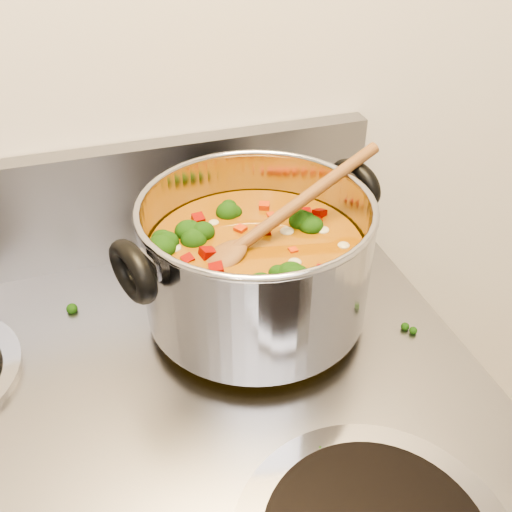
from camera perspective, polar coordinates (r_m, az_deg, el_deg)
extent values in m
cube|color=gray|center=(0.78, -17.11, 4.31)|extent=(0.79, 0.03, 0.16)
cylinder|color=#A5A5AD|center=(0.71, 0.15, -5.14)|extent=(0.20, 0.20, 0.01)
cylinder|color=black|center=(0.70, 0.15, -4.65)|extent=(0.16, 0.16, 0.01)
cylinder|color=#A8A8B0|center=(0.64, 0.00, -0.20)|extent=(0.26, 0.26, 0.14)
torus|color=#A8A8B0|center=(0.61, 0.00, 5.07)|extent=(0.26, 0.26, 0.01)
cylinder|color=#85590C|center=(0.66, 0.00, -1.94)|extent=(0.24, 0.24, 0.09)
torus|color=black|center=(0.56, -12.23, -1.53)|extent=(0.04, 0.08, 0.08)
torus|color=black|center=(0.70, 9.81, 7.10)|extent=(0.04, 0.08, 0.08)
ellipsoid|color=black|center=(0.61, 8.89, -1.12)|extent=(0.04, 0.04, 0.03)
ellipsoid|color=black|center=(0.62, -5.86, 0.11)|extent=(0.04, 0.04, 0.03)
ellipsoid|color=black|center=(0.63, -9.55, 0.51)|extent=(0.04, 0.04, 0.03)
ellipsoid|color=black|center=(0.56, 3.05, -3.96)|extent=(0.04, 0.04, 0.03)
ellipsoid|color=black|center=(0.68, 1.07, 4.03)|extent=(0.04, 0.04, 0.03)
ellipsoid|color=black|center=(0.65, -1.03, 2.10)|extent=(0.04, 0.04, 0.03)
ellipsoid|color=black|center=(0.57, 0.72, -3.62)|extent=(0.04, 0.04, 0.03)
ellipsoid|color=#780A04|center=(0.64, -2.25, 1.56)|extent=(0.01, 0.01, 0.01)
ellipsoid|color=#780A04|center=(0.65, -6.04, 1.84)|extent=(0.01, 0.01, 0.01)
ellipsoid|color=#780A04|center=(0.67, -7.86, 2.70)|extent=(0.01, 0.01, 0.01)
ellipsoid|color=#780A04|center=(0.61, -0.57, -0.35)|extent=(0.01, 0.01, 0.01)
ellipsoid|color=#780A04|center=(0.64, 4.60, 1.42)|extent=(0.01, 0.01, 0.01)
ellipsoid|color=#780A04|center=(0.63, 2.74, 1.17)|extent=(0.01, 0.01, 0.01)
ellipsoid|color=#780A04|center=(0.59, 7.71, -2.28)|extent=(0.01, 0.01, 0.01)
ellipsoid|color=#780A04|center=(0.65, -8.30, 1.91)|extent=(0.01, 0.01, 0.01)
ellipsoid|color=#780A04|center=(0.60, 8.19, -1.79)|extent=(0.01, 0.01, 0.01)
ellipsoid|color=#780A04|center=(0.68, 4.06, 3.92)|extent=(0.01, 0.01, 0.01)
ellipsoid|color=#780A04|center=(0.72, 0.41, 5.99)|extent=(0.01, 0.01, 0.01)
ellipsoid|color=#B03009|center=(0.66, -0.72, 2.93)|extent=(0.01, 0.01, 0.01)
ellipsoid|color=#B03009|center=(0.64, -0.09, 1.70)|extent=(0.01, 0.01, 0.01)
ellipsoid|color=#B03009|center=(0.68, 5.05, 3.99)|extent=(0.01, 0.01, 0.01)
ellipsoid|color=#B03009|center=(0.58, 0.32, -2.67)|extent=(0.01, 0.01, 0.01)
ellipsoid|color=#B03009|center=(0.67, 5.43, 3.28)|extent=(0.01, 0.01, 0.01)
ellipsoid|color=#B03009|center=(0.66, 3.85, 2.82)|extent=(0.01, 0.01, 0.01)
ellipsoid|color=#B03009|center=(0.56, -1.85, -4.42)|extent=(0.01, 0.01, 0.01)
ellipsoid|color=#B03009|center=(0.55, 0.54, -5.17)|extent=(0.01, 0.01, 0.01)
ellipsoid|color=tan|center=(0.65, -7.56, 2.05)|extent=(0.02, 0.02, 0.01)
ellipsoid|color=tan|center=(0.67, -7.74, 3.14)|extent=(0.02, 0.02, 0.01)
ellipsoid|color=tan|center=(0.61, -1.97, -0.37)|extent=(0.02, 0.02, 0.01)
ellipsoid|color=tan|center=(0.70, -0.89, 4.71)|extent=(0.02, 0.02, 0.01)
ellipsoid|color=tan|center=(0.68, 3.38, 3.61)|extent=(0.02, 0.02, 0.01)
ellipsoid|color=tan|center=(0.66, -1.67, 3.05)|extent=(0.02, 0.02, 0.01)
ellipsoid|color=tan|center=(0.70, -4.16, 4.87)|extent=(0.02, 0.02, 0.01)
ellipsoid|color=tan|center=(0.61, -0.60, -0.13)|extent=(0.02, 0.02, 0.01)
ellipsoid|color=brown|center=(0.62, -3.45, -0.32)|extent=(0.08, 0.06, 0.04)
cylinder|color=brown|center=(0.65, 4.58, 5.52)|extent=(0.21, 0.08, 0.09)
ellipsoid|color=black|center=(0.82, -0.60, 1.45)|extent=(0.01, 0.01, 0.01)
ellipsoid|color=black|center=(0.58, -0.34, -17.10)|extent=(0.01, 0.01, 0.01)
ellipsoid|color=black|center=(0.79, 10.94, -0.71)|extent=(0.01, 0.01, 0.01)
ellipsoid|color=black|center=(0.84, 5.90, 2.44)|extent=(0.01, 0.01, 0.01)
ellipsoid|color=black|center=(0.71, 13.63, -5.81)|extent=(0.01, 0.01, 0.01)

